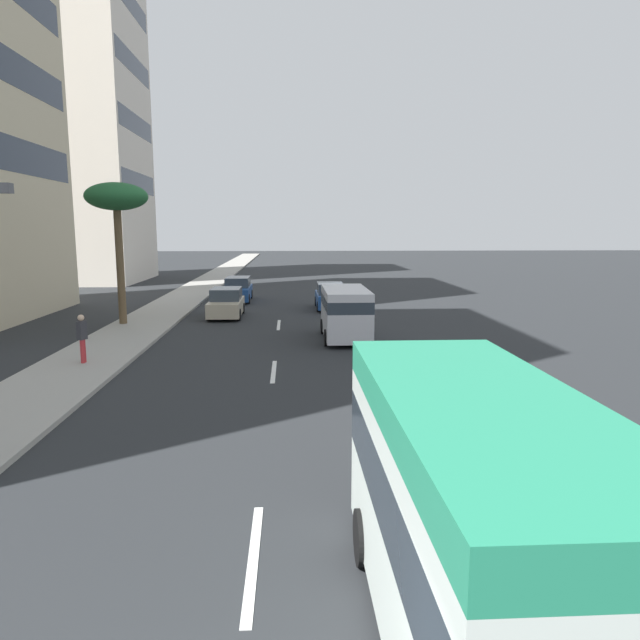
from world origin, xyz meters
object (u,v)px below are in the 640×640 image
object	(u,v)px
car_lead	(330,297)
car_fourth	(238,290)
car_second	(226,303)
pedestrian_near_lamp	(82,336)
minibus_third	(477,512)
van_fifth	(345,310)
palm_tree	(117,201)

from	to	relation	value
car_lead	car_fourth	world-z (taller)	car_fourth
car_second	pedestrian_near_lamp	world-z (taller)	pedestrian_near_lamp
minibus_third	van_fifth	distance (m)	19.54
car_lead	minibus_third	bearing A→B (deg)	179.24
car_second	palm_tree	distance (m)	8.13
minibus_third	pedestrian_near_lamp	xyz separation A→B (m)	(14.78, 9.77, -0.59)
car_second	car_fourth	xyz separation A→B (m)	(7.37, -0.02, 0.01)
car_fourth	van_fifth	xyz separation A→B (m)	(-14.51, -6.18, 0.55)
minibus_third	pedestrian_near_lamp	world-z (taller)	minibus_third
minibus_third	van_fifth	world-z (taller)	minibus_third
car_lead	van_fifth	size ratio (longest dim) A/B	0.89
car_second	minibus_third	bearing A→B (deg)	12.33
car_lead	pedestrian_near_lamp	world-z (taller)	pedestrian_near_lamp
pedestrian_near_lamp	car_fourth	bearing A→B (deg)	14.55
car_second	van_fifth	distance (m)	9.47
van_fifth	palm_tree	size ratio (longest dim) A/B	0.67
car_lead	minibus_third	world-z (taller)	minibus_third
car_lead	minibus_third	distance (m)	29.62
car_lead	car_second	xyz separation A→B (m)	(-2.93, 6.22, -0.01)
pedestrian_near_lamp	palm_tree	world-z (taller)	palm_tree
palm_tree	car_lead	bearing A→B (deg)	-62.21
car_fourth	pedestrian_near_lamp	xyz separation A→B (m)	(-19.26, 3.96, 0.36)
car_fourth	van_fifth	world-z (taller)	van_fifth
car_second	car_fourth	bearing A→B (deg)	179.84
minibus_third	car_second	bearing A→B (deg)	12.33
car_lead	pedestrian_near_lamp	distance (m)	17.98
minibus_third	car_fourth	size ratio (longest dim) A/B	1.32
car_lead	van_fifth	bearing A→B (deg)	179.90
car_second	car_fourth	world-z (taller)	car_fourth
minibus_third	pedestrian_near_lamp	size ratio (longest dim) A/B	3.46
car_lead	palm_tree	xyz separation A→B (m)	(-5.93, 11.25, 5.64)
car_second	pedestrian_near_lamp	size ratio (longest dim) A/B	2.38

